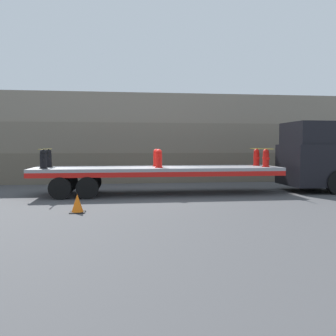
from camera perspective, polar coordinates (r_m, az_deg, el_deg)
name	(u,v)px	position (r m, az deg, el deg)	size (l,w,h in m)	color
ground_plane	(158,194)	(16.58, -1.60, -3.96)	(120.00, 120.00, 0.00)	#474749
rock_cliff	(147,138)	(22.82, -3.25, 4.53)	(60.00, 3.30, 5.15)	#665B4C
truck_cab	(315,157)	(18.70, 21.46, 1.51)	(2.65, 2.74, 3.21)	black
flatbed_trailer	(143,172)	(16.43, -3.86, -0.58)	(10.70, 2.69, 1.19)	gray
fire_hydrant_black_near_0	(43,159)	(16.10, -18.48, 1.27)	(0.34, 0.55, 0.79)	black
fire_hydrant_black_far_0	(48,158)	(17.22, -17.75, 1.41)	(0.34, 0.55, 0.79)	black
fire_hydrant_red_near_1	(159,159)	(15.89, -1.40, 1.42)	(0.34, 0.55, 0.79)	red
fire_hydrant_red_far_1	(156,158)	(17.02, -1.81, 1.55)	(0.34, 0.55, 0.79)	red
fire_hydrant_red_near_2	(266,158)	(17.06, 14.69, 1.44)	(0.34, 0.55, 0.79)	red
fire_hydrant_red_far_2	(256,157)	(18.12, 13.33, 1.57)	(0.34, 0.55, 0.79)	red
cargo_strap_rear	(46,149)	(16.65, -18.13, 2.78)	(0.05, 2.80, 0.01)	yellow
cargo_strap_middle	(261,149)	(17.58, 14.01, 2.87)	(0.05, 2.80, 0.01)	yellow
traffic_cone	(77,204)	(12.29, -13.64, -5.29)	(0.48, 0.48, 0.59)	black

